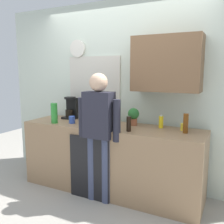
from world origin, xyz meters
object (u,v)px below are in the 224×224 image
(bottle_amber_beer, at_px, (186,123))
(person_at_sink, at_px, (99,127))
(dish_soap, at_px, (161,122))
(bottle_green_wine, at_px, (87,110))
(cup_blue_mug, at_px, (72,120))
(coffee_maker, at_px, (71,109))
(cup_white_mug, at_px, (81,116))
(bottle_dark_sauce, at_px, (129,124))
(potted_plant, at_px, (133,115))
(mixing_bowl, at_px, (108,120))
(bottle_clear_soda, at_px, (54,113))
(cup_yellow_cup, at_px, (183,127))

(bottle_amber_beer, xyz_separation_m, person_at_sink, (-0.97, -0.33, -0.08))
(dish_soap, bearing_deg, bottle_green_wine, -178.69)
(cup_blue_mug, bearing_deg, coffee_maker, 126.78)
(cup_white_mug, bearing_deg, person_at_sink, -39.72)
(bottle_green_wine, relative_size, cup_white_mug, 3.16)
(bottle_dark_sauce, xyz_separation_m, person_at_sink, (-0.34, -0.12, -0.05))
(potted_plant, bearing_deg, bottle_green_wine, -178.78)
(bottle_amber_beer, bearing_deg, mixing_bowl, 173.07)
(mixing_bowl, bearing_deg, person_at_sink, -76.88)
(bottle_amber_beer, bearing_deg, bottle_clear_soda, -172.35)
(bottle_green_wine, xyz_separation_m, cup_blue_mug, (-0.08, -0.25, -0.10))
(bottle_clear_soda, relative_size, cup_blue_mug, 2.80)
(coffee_maker, distance_m, cup_yellow_cup, 1.69)
(bottle_dark_sauce, bearing_deg, cup_blue_mug, 174.92)
(mixing_bowl, bearing_deg, bottle_clear_soda, -151.01)
(cup_white_mug, relative_size, dish_soap, 0.53)
(dish_soap, height_order, person_at_sink, person_at_sink)
(cup_yellow_cup, relative_size, mixing_bowl, 0.39)
(coffee_maker, xyz_separation_m, bottle_green_wine, (0.31, -0.05, 0.00))
(coffee_maker, bearing_deg, potted_plant, -2.17)
(coffee_maker, distance_m, cup_white_mug, 0.22)
(coffee_maker, distance_m, bottle_amber_beer, 1.74)
(bottle_green_wine, xyz_separation_m, cup_yellow_cup, (1.37, 0.01, -0.11))
(bottle_dark_sauce, relative_size, cup_yellow_cup, 2.12)
(cup_blue_mug, xyz_separation_m, mixing_bowl, (0.43, 0.27, -0.01))
(bottle_clear_soda, xyz_separation_m, mixing_bowl, (0.65, 0.36, -0.10))
(coffee_maker, height_order, cup_yellow_cup, coffee_maker)
(bottle_dark_sauce, relative_size, person_at_sink, 0.11)
(cup_yellow_cup, relative_size, dish_soap, 0.47)
(cup_blue_mug, bearing_deg, bottle_amber_beer, 5.19)
(cup_white_mug, xyz_separation_m, potted_plant, (0.84, -0.02, 0.08))
(bottle_amber_beer, height_order, person_at_sink, person_at_sink)
(bottle_amber_beer, bearing_deg, person_at_sink, -161.09)
(cup_white_mug, distance_m, dish_soap, 1.21)
(cup_yellow_cup, bearing_deg, bottle_clear_soda, -168.02)
(bottle_green_wine, height_order, cup_white_mug, bottle_green_wine)
(bottle_dark_sauce, bearing_deg, cup_white_mug, 158.53)
(bottle_dark_sauce, bearing_deg, coffee_maker, 160.86)
(bottle_dark_sauce, distance_m, bottle_clear_soda, 1.11)
(coffee_maker, bearing_deg, cup_white_mug, -7.10)
(bottle_clear_soda, height_order, cup_blue_mug, bottle_clear_soda)
(coffee_maker, relative_size, bottle_green_wine, 1.10)
(dish_soap, bearing_deg, cup_yellow_cup, -3.27)
(dish_soap, bearing_deg, mixing_bowl, -179.20)
(coffee_maker, xyz_separation_m, person_at_sink, (0.77, -0.50, -0.11))
(mixing_bowl, bearing_deg, bottle_green_wine, -177.59)
(bottle_dark_sauce, xyz_separation_m, bottle_green_wine, (-0.80, 0.33, 0.06))
(bottle_dark_sauce, bearing_deg, potted_plant, 102.75)
(cup_blue_mug, bearing_deg, mixing_bowl, 31.88)
(potted_plant, xyz_separation_m, dish_soap, (0.37, 0.01, -0.05))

